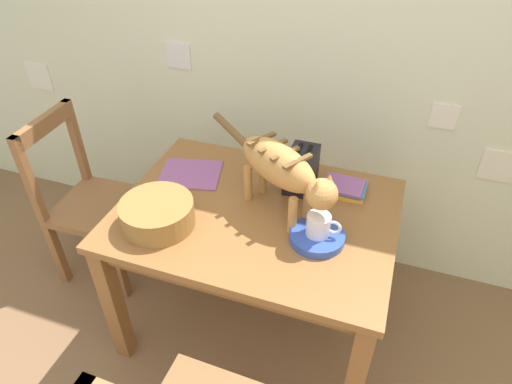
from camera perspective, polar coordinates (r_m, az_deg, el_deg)
The scene contains 10 objects.
wall_rear at distance 2.20m, azimuth 8.58°, elevation 19.10°, with size 5.37×0.11×2.50m.
dining_table at distance 1.94m, azimuth 0.00°, elevation -4.50°, with size 1.16×0.87×0.72m.
cat at distance 1.73m, azimuth 3.41°, elevation 2.97°, with size 0.62×0.41×0.32m.
saucer_bowl at distance 1.75m, azimuth 7.79°, elevation -5.68°, with size 0.21×0.21×0.04m, color #304FB9.
coffee_mug at distance 1.71m, azimuth 8.07°, elevation -4.19°, with size 0.13×0.09×0.09m.
magazine at distance 2.11m, azimuth -8.36°, elevation 2.32°, with size 0.28×0.24×0.01m, color #9A5598.
book_stack at distance 2.01m, azimuth 11.24°, elevation 0.57°, with size 0.19×0.15×0.04m.
wicker_basket at distance 1.82m, azimuth -12.49°, elevation -2.68°, with size 0.30×0.30×0.11m.
toaster at distance 1.98m, azimuth 5.82°, elevation 2.92°, with size 0.12×0.20×0.18m.
wooden_chair_near at distance 2.52m, azimuth -20.35°, elevation -1.16°, with size 0.44×0.44×0.93m.
Camera 1 is at (0.39, -0.22, 1.93)m, focal length 31.32 mm.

